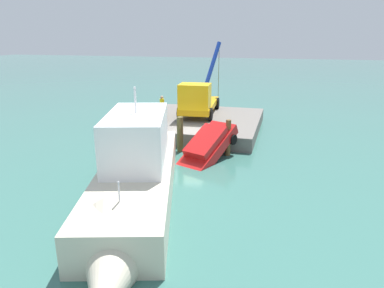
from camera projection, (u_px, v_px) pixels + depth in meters
ground at (187, 145)px, 24.42m from camera, size 200.00×200.00×0.00m
dock at (202, 124)px, 28.15m from camera, size 10.07×9.05×0.97m
crane_truck at (198, 100)px, 28.21m from camera, size 8.04×3.15×5.78m
dock_worker at (162, 108)px, 27.04m from camera, size 0.34×0.34×1.89m
salvaged_car at (206, 148)px, 21.28m from camera, size 4.86×3.45×2.90m
moored_yacht at (133, 195)px, 15.00m from camera, size 14.52×7.00×6.36m
piling_near at (134, 136)px, 23.53m from camera, size 0.36×0.36×1.58m
piling_mid at (180, 134)px, 22.68m from camera, size 0.40×0.40×2.30m
piling_far at (228, 138)px, 21.92m from camera, size 0.32×0.32×2.29m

